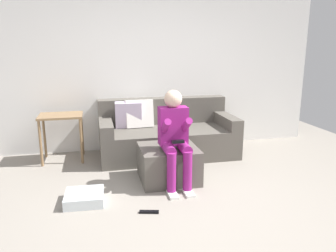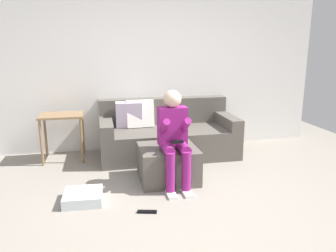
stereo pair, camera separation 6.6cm
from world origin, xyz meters
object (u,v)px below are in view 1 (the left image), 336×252
at_px(ottoman, 168,163).
at_px(person_seated, 175,134).
at_px(remote_near_ottoman, 149,212).
at_px(couch_sectional, 166,134).
at_px(side_table, 61,122).
at_px(storage_bin, 84,197).

distance_m(ottoman, person_seated, 0.46).
bearing_deg(remote_near_ottoman, couch_sectional, 86.75).
relative_size(person_seated, side_table, 1.67).
height_order(ottoman, storage_bin, ottoman).
height_order(person_seated, remote_near_ottoman, person_seated).
bearing_deg(remote_near_ottoman, storage_bin, 163.06).
relative_size(couch_sectional, side_table, 2.97).
relative_size(storage_bin, remote_near_ottoman, 2.07).
bearing_deg(person_seated, ottoman, 101.88).
height_order(side_table, remote_near_ottoman, side_table).
bearing_deg(side_table, remote_near_ottoman, -62.46).
bearing_deg(couch_sectional, storage_bin, -130.35).
height_order(storage_bin, remote_near_ottoman, storage_bin).
bearing_deg(remote_near_ottoman, person_seated, 70.06).
bearing_deg(storage_bin, side_table, 102.47).
distance_m(storage_bin, side_table, 1.57).
bearing_deg(couch_sectional, remote_near_ottoman, -107.38).
bearing_deg(person_seated, remote_near_ottoman, -124.07).
bearing_deg(storage_bin, person_seated, 12.40).
bearing_deg(side_table, person_seated, -41.65).
bearing_deg(ottoman, storage_bin, -158.17).
relative_size(person_seated, storage_bin, 2.82).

